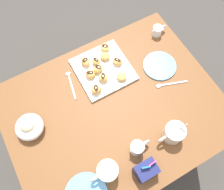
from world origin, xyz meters
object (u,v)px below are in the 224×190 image
(chocolate_sauce_pitcher, at_px, (157,30))
(beignet_1, at_px, (121,77))
(beignet_0, at_px, (85,62))
(beignet_9, at_px, (98,69))
(dining_table, at_px, (114,118))
(beignet_2, at_px, (96,61))
(cream_pitcher_white, at_px, (137,148))
(coffee_mug_cream_right, at_px, (107,171))
(saucer_sky_right, at_px, (160,66))
(beignet_8, at_px, (90,74))
(beignet_6, at_px, (96,89))
(beignet_5, at_px, (103,78))
(pastry_plate_square, at_px, (103,70))
(coffee_mug_cream_left, at_px, (173,133))
(beignet_4, at_px, (105,56))
(ice_cream_bowl, at_px, (29,127))
(beignet_3, at_px, (117,62))
(beignet_7, at_px, (105,47))
(sugar_caddy, at_px, (146,170))

(chocolate_sauce_pitcher, bearing_deg, beignet_1, 25.63)
(beignet_0, xyz_separation_m, beignet_9, (-0.04, 0.07, 0.00))
(dining_table, bearing_deg, beignet_2, -98.49)
(cream_pitcher_white, relative_size, beignet_1, 1.92)
(coffee_mug_cream_right, bearing_deg, saucer_sky_right, -146.05)
(beignet_8, bearing_deg, beignet_6, 81.70)
(beignet_5, relative_size, beignet_8, 0.99)
(dining_table, bearing_deg, pastry_plate_square, -104.22)
(coffee_mug_cream_left, xyz_separation_m, saucer_sky_right, (-0.16, -0.33, -0.04))
(pastry_plate_square, bearing_deg, coffee_mug_cream_right, 63.69)
(chocolate_sauce_pitcher, xyz_separation_m, beignet_5, (0.40, 0.11, 0.00))
(beignet_2, relative_size, beignet_4, 0.82)
(coffee_mug_cream_right, distance_m, beignet_6, 0.38)
(ice_cream_bowl, distance_m, saucer_sky_right, 0.71)
(ice_cream_bowl, xyz_separation_m, beignet_2, (-0.42, -0.16, -0.01))
(beignet_1, distance_m, beignet_6, 0.14)
(beignet_6, bearing_deg, beignet_5, -146.31)
(beignet_5, height_order, beignet_9, same)
(beignet_6, bearing_deg, beignet_9, -122.70)
(beignet_3, height_order, beignet_5, beignet_5)
(chocolate_sauce_pitcher, bearing_deg, coffee_mug_cream_left, 63.07)
(beignet_4, relative_size, beignet_7, 0.96)
(beignet_1, relative_size, beignet_5, 1.12)
(cream_pitcher_white, height_order, beignet_9, cream_pitcher_white)
(beignet_0, height_order, beignet_8, beignet_8)
(beignet_1, bearing_deg, chocolate_sauce_pitcher, -154.37)
(beignet_4, distance_m, beignet_7, 0.06)
(saucer_sky_right, bearing_deg, sugar_caddy, 49.34)
(saucer_sky_right, distance_m, beignet_9, 0.32)
(coffee_mug_cream_left, height_order, beignet_0, coffee_mug_cream_left)
(beignet_4, distance_m, beignet_6, 0.19)
(beignet_1, xyz_separation_m, beignet_3, (-0.02, -0.08, 0.00))
(sugar_caddy, relative_size, chocolate_sauce_pitcher, 1.15)
(coffee_mug_cream_right, relative_size, beignet_7, 2.35)
(pastry_plate_square, relative_size, beignet_3, 5.17)
(dining_table, distance_m, chocolate_sauce_pitcher, 0.53)
(beignet_2, xyz_separation_m, beignet_6, (0.07, 0.14, 0.00))
(pastry_plate_square, bearing_deg, beignet_7, -123.02)
(dining_table, height_order, chocolate_sauce_pitcher, chocolate_sauce_pitcher)
(chocolate_sauce_pitcher, height_order, beignet_6, chocolate_sauce_pitcher)
(beignet_9, bearing_deg, beignet_2, -103.22)
(beignet_2, xyz_separation_m, beignet_3, (-0.09, 0.06, 0.00))
(beignet_0, bearing_deg, dining_table, 91.90)
(beignet_5, bearing_deg, dining_table, 80.76)
(beignet_8, bearing_deg, beignet_4, -153.60)
(saucer_sky_right, xyz_separation_m, beignet_7, (0.20, -0.22, 0.03))
(dining_table, height_order, beignet_2, beignet_2)
(beignet_1, relative_size, beignet_6, 1.03)
(beignet_3, xyz_separation_m, beignet_4, (0.04, -0.06, -0.00))
(beignet_8, bearing_deg, cream_pitcher_white, 91.77)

